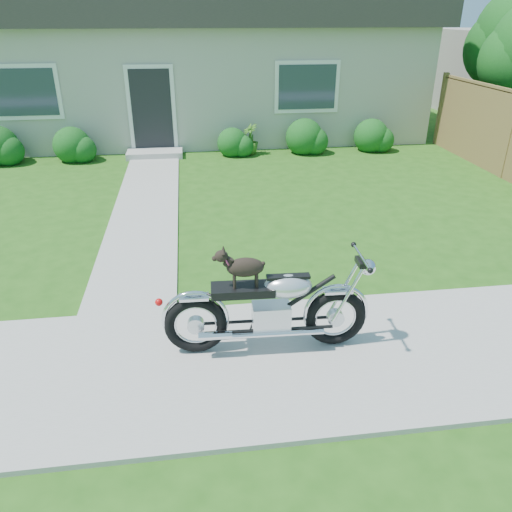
{
  "coord_description": "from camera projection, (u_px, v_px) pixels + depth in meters",
  "views": [
    {
      "loc": [
        -0.64,
        -4.24,
        3.34
      ],
      "look_at": [
        0.08,
        1.0,
        0.75
      ],
      "focal_mm": 35.0,
      "sensor_mm": 36.0,
      "label": 1
    }
  ],
  "objects": [
    {
      "name": "sidewalk",
      "position": [
        261.0,
        359.0,
        5.31
      ],
      "size": [
        24.0,
        2.2,
        0.04
      ],
      "primitive_type": "cube",
      "color": "#9E9B93",
      "rests_on": "ground"
    },
    {
      "name": "ground",
      "position": [
        261.0,
        360.0,
        5.32
      ],
      "size": [
        80.0,
        80.0,
        0.0
      ],
      "primitive_type": "plane",
      "color": "#235114",
      "rests_on": "ground"
    },
    {
      "name": "walkway",
      "position": [
        147.0,
        205.0,
        9.58
      ],
      "size": [
        1.2,
        8.0,
        0.03
      ],
      "primitive_type": "cube",
      "color": "#9E9B93",
      "rests_on": "ground"
    },
    {
      "name": "shrub_row",
      "position": [
        190.0,
        141.0,
        12.64
      ],
      "size": [
        10.35,
        0.99,
        0.99
      ],
      "color": "#144E17",
      "rests_on": "ground"
    },
    {
      "name": "potted_plant_left",
      "position": [
        70.0,
        146.0,
        12.34
      ],
      "size": [
        0.78,
        0.82,
        0.72
      ],
      "primitive_type": "imported",
      "rotation": [
        0.0,
        0.0,
        5.15
      ],
      "color": "#214D14",
      "rests_on": "ground"
    },
    {
      "name": "motorcycle_with_dog",
      "position": [
        270.0,
        306.0,
        5.24
      ],
      "size": [
        2.22,
        0.6,
        1.19
      ],
      "rotation": [
        0.0,
        0.0,
        -0.04
      ],
      "color": "black",
      "rests_on": "sidewalk"
    },
    {
      "name": "potted_plant_right",
      "position": [
        250.0,
        139.0,
        12.87
      ],
      "size": [
        0.57,
        0.57,
        0.78
      ],
      "primitive_type": "imported",
      "rotation": [
        0.0,
        0.0,
        5.13
      ],
      "color": "#31661C",
      "rests_on": "ground"
    },
    {
      "name": "fence",
      "position": [
        511.0,
        136.0,
        10.79
      ],
      "size": [
        0.12,
        6.62,
        1.9
      ],
      "color": "olive",
      "rests_on": "ground"
    },
    {
      "name": "house",
      "position": [
        204.0,
        56.0,
        15.04
      ],
      "size": [
        12.6,
        7.03,
        4.5
      ],
      "color": "#ABA89A",
      "rests_on": "ground"
    }
  ]
}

